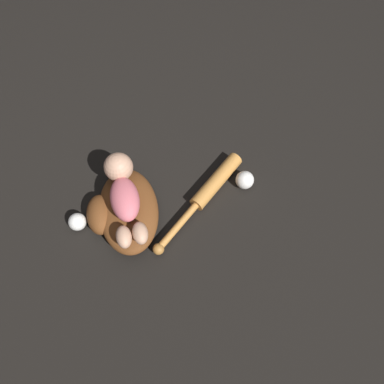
{
  "coord_description": "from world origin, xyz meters",
  "views": [
    {
      "loc": [
        -0.59,
        -0.1,
        1.24
      ],
      "look_at": [
        0.05,
        -0.17,
        0.07
      ],
      "focal_mm": 35.0,
      "sensor_mm": 36.0,
      "label": 1
    }
  ],
  "objects_px": {
    "baseball_bat": "(208,191)",
    "baseball": "(245,180)",
    "baseball_glove": "(124,211)",
    "baby_figure": "(123,191)",
    "baseball_spare": "(77,221)"
  },
  "relations": [
    {
      "from": "baseball_glove",
      "to": "baby_figure",
      "type": "height_order",
      "value": "baby_figure"
    },
    {
      "from": "baseball_bat",
      "to": "baseball",
      "type": "distance_m",
      "value": 0.14
    },
    {
      "from": "baby_figure",
      "to": "baseball",
      "type": "xyz_separation_m",
      "value": [
        0.05,
        -0.44,
        -0.1
      ]
    },
    {
      "from": "baby_figure",
      "to": "baseball",
      "type": "distance_m",
      "value": 0.45
    },
    {
      "from": "baseball_spare",
      "to": "baseball",
      "type": "bearing_deg",
      "value": -81.08
    },
    {
      "from": "baseball_bat",
      "to": "baseball",
      "type": "height_order",
      "value": "baseball"
    },
    {
      "from": "baseball_spare",
      "to": "baseball_bat",
      "type": "bearing_deg",
      "value": -81.56
    },
    {
      "from": "baseball_glove",
      "to": "baseball",
      "type": "height_order",
      "value": "baseball_glove"
    },
    {
      "from": "baseball_bat",
      "to": "baseball_spare",
      "type": "distance_m",
      "value": 0.48
    },
    {
      "from": "baseball",
      "to": "baseball_bat",
      "type": "bearing_deg",
      "value": 100.53
    },
    {
      "from": "baseball_glove",
      "to": "baseball_spare",
      "type": "distance_m",
      "value": 0.17
    },
    {
      "from": "baseball_glove",
      "to": "baseball_spare",
      "type": "relative_size",
      "value": 5.6
    },
    {
      "from": "baseball_bat",
      "to": "baseball",
      "type": "xyz_separation_m",
      "value": [
        0.03,
        -0.14,
        0.01
      ]
    },
    {
      "from": "baseball_bat",
      "to": "baseball",
      "type": "bearing_deg",
      "value": -79.47
    },
    {
      "from": "baseball",
      "to": "baseball_spare",
      "type": "distance_m",
      "value": 0.63
    }
  ]
}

